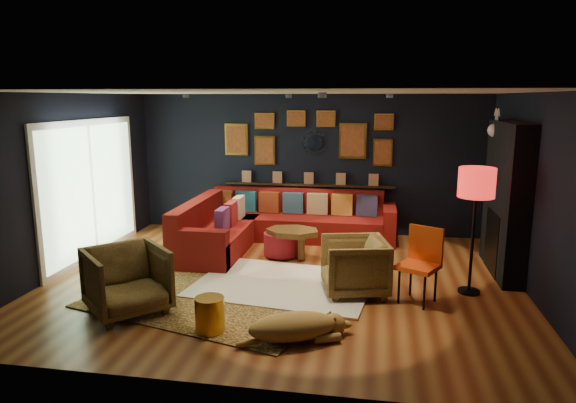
% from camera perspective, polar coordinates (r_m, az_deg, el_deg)
% --- Properties ---
extents(floor, '(6.50, 6.50, 0.00)m').
position_cam_1_polar(floor, '(7.33, -0.50, -8.73)').
color(floor, '#9B5F2C').
rests_on(floor, ground).
extents(room_walls, '(6.50, 6.50, 6.50)m').
position_cam_1_polar(room_walls, '(6.94, -0.53, 3.70)').
color(room_walls, black).
rests_on(room_walls, ground).
extents(sectional, '(3.41, 2.69, 0.86)m').
position_cam_1_polar(sectional, '(9.05, -2.29, -2.67)').
color(sectional, maroon).
rests_on(sectional, ground).
extents(ledge, '(3.20, 0.12, 0.04)m').
position_cam_1_polar(ledge, '(9.66, 2.32, 1.86)').
color(ledge, black).
rests_on(ledge, room_walls).
extents(gallery_wall, '(3.15, 0.04, 1.02)m').
position_cam_1_polar(gallery_wall, '(9.59, 2.32, 7.14)').
color(gallery_wall, gold).
rests_on(gallery_wall, room_walls).
extents(sunburst_mirror, '(0.47, 0.16, 0.47)m').
position_cam_1_polar(sunburst_mirror, '(9.59, 2.99, 6.48)').
color(sunburst_mirror, silver).
rests_on(sunburst_mirror, room_walls).
extents(fireplace, '(0.31, 1.60, 2.20)m').
position_cam_1_polar(fireplace, '(8.03, 22.98, -0.28)').
color(fireplace, black).
rests_on(fireplace, ground).
extents(deer_head, '(0.50, 0.28, 0.45)m').
position_cam_1_polar(deer_head, '(8.40, 23.09, 7.29)').
color(deer_head, white).
rests_on(deer_head, fireplace).
extents(sliding_door, '(0.06, 2.80, 2.20)m').
position_cam_1_polar(sliding_door, '(8.72, -21.03, 1.26)').
color(sliding_door, white).
rests_on(sliding_door, ground).
extents(ceiling_spots, '(3.30, 2.50, 0.06)m').
position_cam_1_polar(ceiling_spots, '(7.67, 0.55, 11.68)').
color(ceiling_spots, black).
rests_on(ceiling_spots, room_walls).
extents(shag_rug, '(2.55, 2.00, 0.03)m').
position_cam_1_polar(shag_rug, '(7.14, -0.52, -9.15)').
color(shag_rug, silver).
rests_on(shag_rug, ground).
extents(leopard_rug, '(3.36, 2.78, 0.02)m').
position_cam_1_polar(leopard_rug, '(6.81, -8.46, -10.42)').
color(leopard_rug, tan).
rests_on(leopard_rug, ground).
extents(coffee_table, '(0.92, 0.72, 0.44)m').
position_cam_1_polar(coffee_table, '(8.21, 0.52, -3.70)').
color(coffee_table, brown).
rests_on(coffee_table, shag_rug).
extents(pouf, '(0.56, 0.56, 0.36)m').
position_cam_1_polar(pouf, '(8.32, -0.78, -4.71)').
color(pouf, maroon).
rests_on(pouf, shag_rug).
extents(armchair_left, '(1.17, 1.18, 0.88)m').
position_cam_1_polar(armchair_left, '(6.44, -17.48, -8.03)').
color(armchair_left, '#A8813E').
rests_on(armchair_left, ground).
extents(armchair_right, '(0.91, 0.95, 0.82)m').
position_cam_1_polar(armchair_right, '(6.79, 7.39, -6.84)').
color(armchair_right, '#A8813E').
rests_on(armchair_right, ground).
extents(gold_stool, '(0.32, 0.32, 0.41)m').
position_cam_1_polar(gold_stool, '(5.79, -8.68, -12.37)').
color(gold_stool, gold).
rests_on(gold_stool, ground).
extents(orange_chair, '(0.61, 0.61, 0.95)m').
position_cam_1_polar(orange_chair, '(6.67, 14.61, -6.11)').
color(orange_chair, black).
rests_on(orange_chair, ground).
extents(floor_lamp, '(0.46, 0.46, 1.67)m').
position_cam_1_polar(floor_lamp, '(6.93, 20.20, 1.41)').
color(floor_lamp, black).
rests_on(floor_lamp, ground).
extents(dog, '(1.44, 1.10, 0.41)m').
position_cam_1_polar(dog, '(5.54, 0.54, -13.19)').
color(dog, '#A47B42').
rests_on(dog, leopard_rug).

